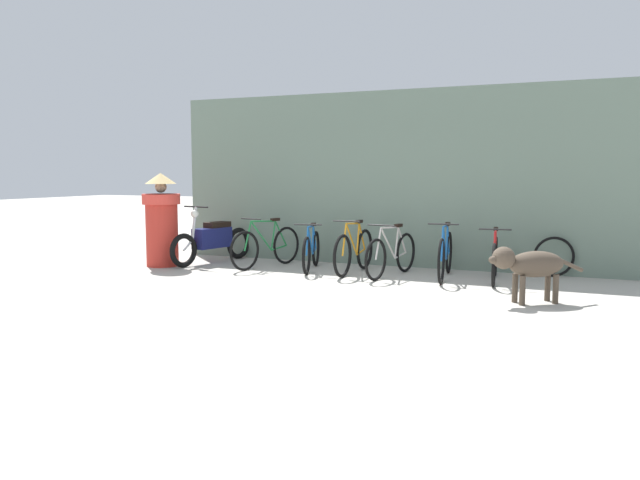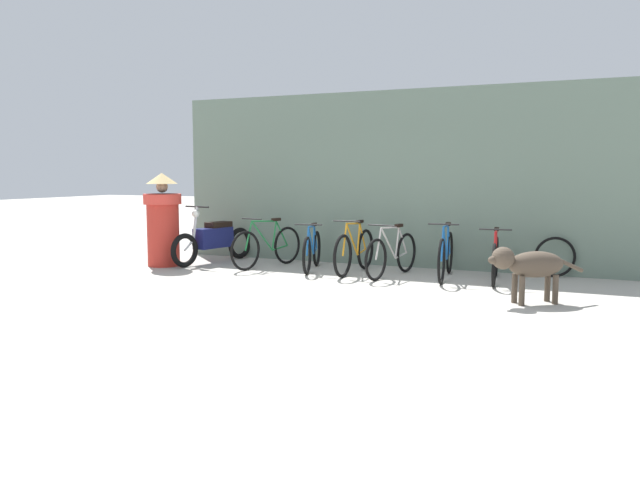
{
  "view_description": "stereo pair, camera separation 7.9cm",
  "coord_description": "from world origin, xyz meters",
  "px_view_note": "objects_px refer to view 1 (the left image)",
  "views": [
    {
      "loc": [
        3.08,
        -7.02,
        1.63
      ],
      "look_at": [
        -0.46,
        1.43,
        0.65
      ],
      "focal_mm": 35.0,
      "sensor_mm": 36.0,
      "label": 1
    },
    {
      "loc": [
        3.15,
        -6.99,
        1.63
      ],
      "look_at": [
        -0.46,
        1.43,
        0.65
      ],
      "focal_mm": 35.0,
      "sensor_mm": 36.0,
      "label": 2
    }
  ],
  "objects_px": {
    "stray_dog": "(529,265)",
    "person_in_robes": "(162,220)",
    "bicycle_3": "(391,254)",
    "bicycle_5": "(495,259)",
    "motorcycle": "(212,240)",
    "bicycle_1": "(311,251)",
    "bicycle_0": "(266,247)",
    "bicycle_2": "(354,251)",
    "spare_tire_left": "(554,257)",
    "bicycle_4": "(445,255)"
  },
  "relations": [
    {
      "from": "bicycle_0",
      "to": "bicycle_4",
      "type": "bearing_deg",
      "value": 106.73
    },
    {
      "from": "bicycle_0",
      "to": "bicycle_5",
      "type": "relative_size",
      "value": 1.03
    },
    {
      "from": "person_in_robes",
      "to": "bicycle_5",
      "type": "bearing_deg",
      "value": -129.47
    },
    {
      "from": "bicycle_1",
      "to": "spare_tire_left",
      "type": "distance_m",
      "value": 3.9
    },
    {
      "from": "bicycle_3",
      "to": "bicycle_4",
      "type": "relative_size",
      "value": 0.95
    },
    {
      "from": "bicycle_0",
      "to": "bicycle_1",
      "type": "height_order",
      "value": "bicycle_0"
    },
    {
      "from": "bicycle_2",
      "to": "stray_dog",
      "type": "distance_m",
      "value": 3.16
    },
    {
      "from": "bicycle_2",
      "to": "person_in_robes",
      "type": "relative_size",
      "value": 1.01
    },
    {
      "from": "bicycle_3",
      "to": "motorcycle",
      "type": "xyz_separation_m",
      "value": [
        -3.43,
        0.17,
        0.07
      ]
    },
    {
      "from": "motorcycle",
      "to": "stray_dog",
      "type": "distance_m",
      "value": 5.81
    },
    {
      "from": "motorcycle",
      "to": "person_in_robes",
      "type": "xyz_separation_m",
      "value": [
        -0.62,
        -0.65,
        0.4
      ]
    },
    {
      "from": "bicycle_4",
      "to": "stray_dog",
      "type": "height_order",
      "value": "bicycle_4"
    },
    {
      "from": "bicycle_5",
      "to": "stray_dog",
      "type": "xyz_separation_m",
      "value": [
        0.6,
        -1.48,
        0.15
      ]
    },
    {
      "from": "spare_tire_left",
      "to": "bicycle_2",
      "type": "bearing_deg",
      "value": -164.22
    },
    {
      "from": "bicycle_5",
      "to": "motorcycle",
      "type": "distance_m",
      "value": 5.01
    },
    {
      "from": "bicycle_0",
      "to": "bicycle_4",
      "type": "xyz_separation_m",
      "value": [
        3.11,
        0.04,
        0.01
      ]
    },
    {
      "from": "bicycle_5",
      "to": "stray_dog",
      "type": "distance_m",
      "value": 1.61
    },
    {
      "from": "bicycle_1",
      "to": "bicycle_4",
      "type": "distance_m",
      "value": 2.26
    },
    {
      "from": "motorcycle",
      "to": "spare_tire_left",
      "type": "distance_m",
      "value": 5.87
    },
    {
      "from": "bicycle_4",
      "to": "stray_dog",
      "type": "bearing_deg",
      "value": 37.36
    },
    {
      "from": "bicycle_0",
      "to": "bicycle_1",
      "type": "distance_m",
      "value": 0.85
    },
    {
      "from": "bicycle_5",
      "to": "bicycle_4",
      "type": "bearing_deg",
      "value": -94.57
    },
    {
      "from": "bicycle_3",
      "to": "bicycle_5",
      "type": "bearing_deg",
      "value": 106.25
    },
    {
      "from": "bicycle_4",
      "to": "motorcycle",
      "type": "xyz_separation_m",
      "value": [
        -4.26,
        0.04,
        0.06
      ]
    },
    {
      "from": "bicycle_1",
      "to": "motorcycle",
      "type": "relative_size",
      "value": 0.79
    },
    {
      "from": "bicycle_0",
      "to": "stray_dog",
      "type": "distance_m",
      "value": 4.68
    },
    {
      "from": "stray_dog",
      "to": "spare_tire_left",
      "type": "height_order",
      "value": "stray_dog"
    },
    {
      "from": "bicycle_3",
      "to": "person_in_robes",
      "type": "distance_m",
      "value": 4.11
    },
    {
      "from": "bicycle_5",
      "to": "stray_dog",
      "type": "height_order",
      "value": "bicycle_5"
    },
    {
      "from": "bicycle_1",
      "to": "bicycle_5",
      "type": "xyz_separation_m",
      "value": [
        3.0,
        0.05,
        0.01
      ]
    },
    {
      "from": "bicycle_0",
      "to": "motorcycle",
      "type": "relative_size",
      "value": 0.85
    },
    {
      "from": "bicycle_3",
      "to": "bicycle_5",
      "type": "height_order",
      "value": "bicycle_3"
    },
    {
      "from": "bicycle_0",
      "to": "bicycle_5",
      "type": "height_order",
      "value": "bicycle_0"
    },
    {
      "from": "motorcycle",
      "to": "stray_dog",
      "type": "relative_size",
      "value": 1.74
    },
    {
      "from": "spare_tire_left",
      "to": "bicycle_3",
      "type": "bearing_deg",
      "value": -158.92
    },
    {
      "from": "bicycle_3",
      "to": "motorcycle",
      "type": "height_order",
      "value": "motorcycle"
    },
    {
      "from": "bicycle_1",
      "to": "bicycle_4",
      "type": "height_order",
      "value": "bicycle_4"
    },
    {
      "from": "bicycle_2",
      "to": "bicycle_4",
      "type": "distance_m",
      "value": 1.48
    },
    {
      "from": "bicycle_5",
      "to": "person_in_robes",
      "type": "height_order",
      "value": "person_in_robes"
    },
    {
      "from": "bicycle_0",
      "to": "person_in_robes",
      "type": "relative_size",
      "value": 1.02
    },
    {
      "from": "motorcycle",
      "to": "person_in_robes",
      "type": "bearing_deg",
      "value": -30.63
    },
    {
      "from": "bicycle_0",
      "to": "bicycle_5",
      "type": "xyz_separation_m",
      "value": [
        3.86,
        0.05,
        -0.02
      ]
    },
    {
      "from": "stray_dog",
      "to": "person_in_robes",
      "type": "xyz_separation_m",
      "value": [
        -6.23,
        0.86,
        0.33
      ]
    },
    {
      "from": "person_in_robes",
      "to": "bicycle_3",
      "type": "bearing_deg",
      "value": -129.0
    },
    {
      "from": "bicycle_1",
      "to": "bicycle_3",
      "type": "relative_size",
      "value": 0.93
    },
    {
      "from": "bicycle_3",
      "to": "bicycle_5",
      "type": "xyz_separation_m",
      "value": [
        1.58,
        0.14,
        -0.01
      ]
    },
    {
      "from": "stray_dog",
      "to": "spare_tire_left",
      "type": "distance_m",
      "value": 2.28
    },
    {
      "from": "bicycle_2",
      "to": "spare_tire_left",
      "type": "distance_m",
      "value": 3.16
    },
    {
      "from": "stray_dog",
      "to": "spare_tire_left",
      "type": "relative_size",
      "value": 1.75
    },
    {
      "from": "bicycle_5",
      "to": "person_in_robes",
      "type": "relative_size",
      "value": 0.99
    }
  ]
}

